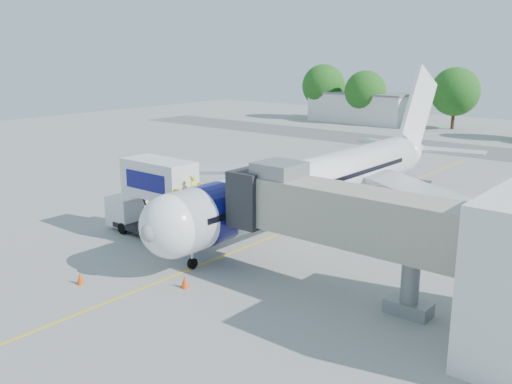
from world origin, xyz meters
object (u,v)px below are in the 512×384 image
Objects in this scene: ground_tug at (127,325)px; aircraft at (321,181)px; jet_bridge at (332,213)px; catering_hiloader at (154,198)px.

aircraft is at bearing 100.09° from ground_tug.
jet_bridge is 14.35m from catering_hiloader.
ground_tug is at bearing -45.33° from catering_hiloader.
catering_hiloader is 14.78m from ground_tug.
jet_bridge is at bearing 68.65° from ground_tug.
aircraft is 12.77m from catering_hiloader.
ground_tug is (-3.97, -10.41, -3.58)m from jet_bridge.
aircraft is 2.71× the size of jet_bridge.
catering_hiloader is at bearing -179.99° from jet_bridge.
aircraft reaches higher than ground_tug.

